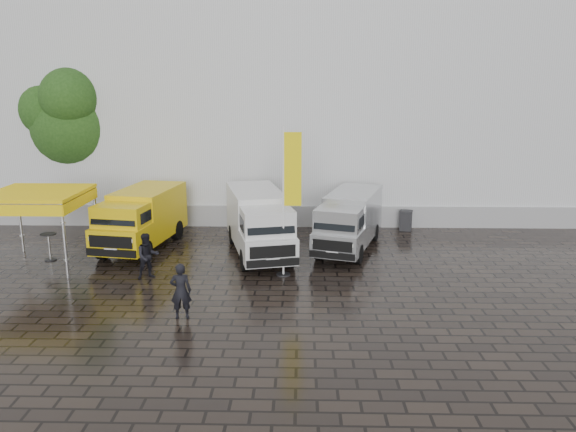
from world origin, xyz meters
The scene contains 13 objects.
ground centered at (0.00, 0.00, 0.00)m, with size 120.00×120.00×0.00m, color black.
exhibition_hall centered at (2.00, 16.00, 6.00)m, with size 44.00×16.00×12.00m, color silver.
hall_plinth centered at (2.00, 7.95, 0.50)m, with size 44.00×0.15×1.00m, color gray.
van_yellow centered at (-6.47, 4.22, 1.20)m, with size 2.00×5.20×2.40m, color yellow, non-canonical shape.
van_white centered at (-1.57, 3.51, 1.25)m, with size 1.92×5.75×2.49m, color silver, non-canonical shape.
van_silver centered at (2.06, 4.29, 1.15)m, with size 1.76×5.29×2.29m, color #B6B8BB, non-canonical shape.
canopy_tent centered at (-9.68, 2.07, 2.64)m, with size 3.30×3.30×2.81m.
flagpole centered at (-0.34, 1.06, 2.99)m, with size 0.88×0.50×5.31m.
tree centered at (-11.02, 9.44, 4.92)m, with size 4.27×4.30×7.67m.
cocktail_table centered at (-9.63, 2.57, 0.53)m, with size 0.60×0.60×1.06m, color black.
wheelie_bin centered at (4.97, 7.44, 0.47)m, with size 0.56×0.56×0.94m, color black.
person_front centered at (-3.38, -2.77, 0.84)m, with size 0.61×0.40×1.69m, color black.
person_tent centered at (-5.27, 0.63, 0.81)m, with size 0.79×0.62×1.63m, color black.
Camera 1 is at (0.10, -17.98, 6.77)m, focal length 35.00 mm.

